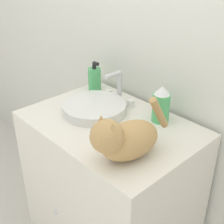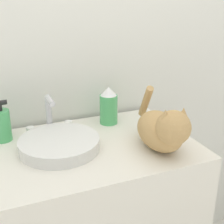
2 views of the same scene
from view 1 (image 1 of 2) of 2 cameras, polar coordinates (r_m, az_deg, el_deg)
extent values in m
cube|color=silver|center=(1.41, 9.10, 15.53)|extent=(6.00, 0.05, 2.50)
cube|color=silver|center=(1.61, -0.31, -15.62)|extent=(0.76, 0.52, 0.88)
sphere|color=silver|center=(1.51, -10.17, -17.54)|extent=(0.02, 0.02, 0.02)
cylinder|color=silver|center=(1.41, -3.26, 0.79)|extent=(0.29, 0.29, 0.04)
cylinder|color=silver|center=(1.49, 1.39, 4.56)|extent=(0.02, 0.02, 0.15)
cylinder|color=silver|center=(1.43, 0.14, 6.79)|extent=(0.02, 0.09, 0.02)
cylinder|color=white|center=(1.56, -0.61, 3.49)|extent=(0.03, 0.03, 0.03)
cylinder|color=white|center=(1.46, 3.47, 1.62)|extent=(0.03, 0.03, 0.03)
ellipsoid|color=tan|center=(1.11, 3.27, -5.15)|extent=(0.17, 0.25, 0.13)
sphere|color=tan|center=(1.02, -0.92, -4.48)|extent=(0.13, 0.13, 0.12)
cone|color=tan|center=(1.02, -2.00, -1.53)|extent=(0.04, 0.04, 0.04)
cone|color=tan|center=(0.98, 0.16, -3.02)|extent=(0.04, 0.04, 0.04)
cylinder|color=tan|center=(1.15, 8.57, -0.15)|extent=(0.04, 0.10, 0.14)
cylinder|color=#4CB266|center=(1.61, -3.21, 5.95)|extent=(0.07, 0.07, 0.12)
cylinder|color=black|center=(1.58, -3.28, 8.46)|extent=(0.02, 0.02, 0.03)
cylinder|color=black|center=(1.57, -2.96, 8.85)|extent=(0.03, 0.02, 0.02)
cylinder|color=#4CB266|center=(1.34, 8.92, 0.79)|extent=(0.08, 0.08, 0.13)
cone|color=white|center=(1.30, 9.18, 3.93)|extent=(0.07, 0.07, 0.04)
camera|label=2|loc=(1.20, -53.38, 10.31)|focal=50.00mm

